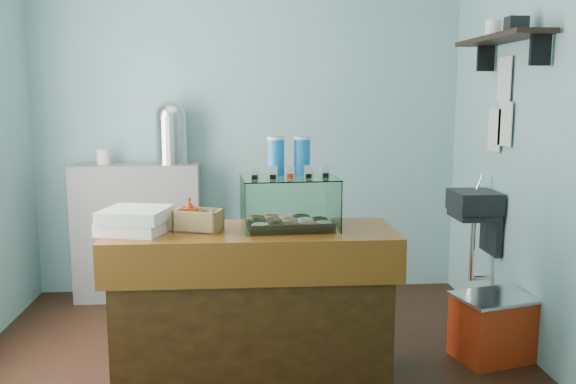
{
  "coord_description": "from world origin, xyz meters",
  "views": [
    {
      "loc": [
        -0.04,
        -3.57,
        1.64
      ],
      "look_at": [
        0.21,
        -0.15,
        1.09
      ],
      "focal_mm": 38.0,
      "sensor_mm": 36.0,
      "label": 1
    }
  ],
  "objects": [
    {
      "name": "back_shelf",
      "position": [
        -0.9,
        1.32,
        0.55
      ],
      "size": [
        1.0,
        0.32,
        1.1
      ],
      "primitive_type": "cube",
      "color": "gray",
      "rests_on": "ground"
    },
    {
      "name": "pastry_boxes",
      "position": [
        -0.63,
        -0.27,
        0.97
      ],
      "size": [
        0.41,
        0.41,
        0.13
      ],
      "rotation": [
        0.0,
        0.0,
        -0.27
      ],
      "color": "white",
      "rests_on": "counter"
    },
    {
      "name": "room_shell",
      "position": [
        0.03,
        0.01,
        1.71
      ],
      "size": [
        3.54,
        3.04,
        2.82
      ],
      "color": "#7DB0B6",
      "rests_on": "ground"
    },
    {
      "name": "display_case",
      "position": [
        0.21,
        -0.18,
        1.06
      ],
      "size": [
        0.56,
        0.43,
        0.51
      ],
      "rotation": [
        0.0,
        0.0,
        0.07
      ],
      "color": "#331D0F",
      "rests_on": "counter"
    },
    {
      "name": "counter",
      "position": [
        0.0,
        -0.25,
        0.46
      ],
      "size": [
        1.6,
        0.6,
        0.9
      ],
      "color": "#46290D",
      "rests_on": "ground"
    },
    {
      "name": "ground",
      "position": [
        0.0,
        0.0,
        0.0
      ],
      "size": [
        3.5,
        3.5,
        0.0
      ],
      "primitive_type": "plane",
      "color": "black",
      "rests_on": "ground"
    },
    {
      "name": "red_cooler",
      "position": [
        1.51,
        -0.04,
        0.21
      ],
      "size": [
        0.54,
        0.47,
        0.41
      ],
      "rotation": [
        0.0,
        0.0,
        0.26
      ],
      "color": "red",
      "rests_on": "ground"
    },
    {
      "name": "coffee_urn",
      "position": [
        -0.61,
        1.31,
        1.37
      ],
      "size": [
        0.27,
        0.27,
        0.51
      ],
      "color": "silver",
      "rests_on": "back_shelf"
    },
    {
      "name": "condiment_crate",
      "position": [
        -0.3,
        -0.26,
        0.97
      ],
      "size": [
        0.28,
        0.22,
        0.19
      ],
      "rotation": [
        0.0,
        0.0,
        -0.31
      ],
      "color": "tan",
      "rests_on": "counter"
    }
  ]
}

